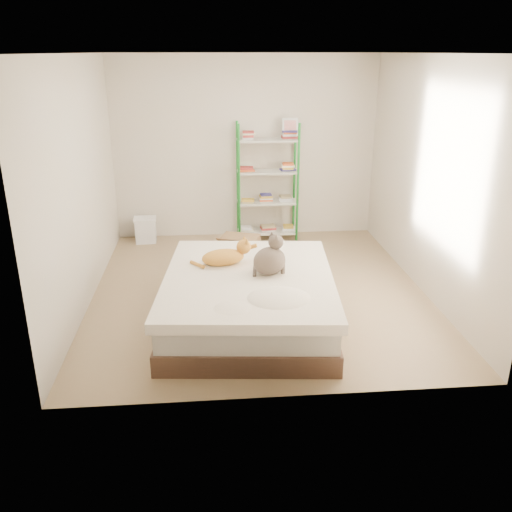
{
  "coord_description": "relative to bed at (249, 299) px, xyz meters",
  "views": [
    {
      "loc": [
        -0.54,
        -5.76,
        2.62
      ],
      "look_at": [
        -0.08,
        -0.51,
        0.62
      ],
      "focal_mm": 38.0,
      "sensor_mm": 36.0,
      "label": 1
    }
  ],
  "objects": [
    {
      "name": "orange_cat",
      "position": [
        -0.24,
        0.3,
        0.37
      ],
      "size": [
        0.58,
        0.39,
        0.21
      ],
      "primitive_type": null,
      "rotation": [
        0.0,
        0.0,
        0.21
      ],
      "color": "gold",
      "rests_on": "bed"
    },
    {
      "name": "grey_cat",
      "position": [
        0.21,
        0.01,
        0.47
      ],
      "size": [
        0.45,
        0.42,
        0.41
      ],
      "primitive_type": null,
      "rotation": [
        0.0,
        0.0,
        1.98
      ],
      "color": "#735F4E",
      "rests_on": "bed"
    },
    {
      "name": "room",
      "position": [
        0.18,
        0.81,
        1.03
      ],
      "size": [
        3.81,
        4.21,
        2.61
      ],
      "color": "#967F5B",
      "rests_on": "ground"
    },
    {
      "name": "bed",
      "position": [
        0.0,
        0.0,
        0.0
      ],
      "size": [
        1.85,
        2.23,
        0.53
      ],
      "rotation": [
        0.0,
        0.0,
        -0.09
      ],
      "color": "brown",
      "rests_on": "ground"
    },
    {
      "name": "cardboard_box",
      "position": [
        0.01,
        1.77,
        -0.09
      ],
      "size": [
        0.58,
        0.59,
        0.39
      ],
      "rotation": [
        0.0,
        0.0,
        -0.34
      ],
      "color": "olive",
      "rests_on": "ground"
    },
    {
      "name": "white_bin",
      "position": [
        -1.3,
        2.66,
        -0.08
      ],
      "size": [
        0.33,
        0.29,
        0.36
      ],
      "rotation": [
        0.0,
        0.0,
        0.05
      ],
      "color": "white",
      "rests_on": "ground"
    },
    {
      "name": "shelf_unit",
      "position": [
        0.48,
        2.69,
        0.52
      ],
      "size": [
        0.88,
        0.36,
        1.74
      ],
      "color": "#20842B",
      "rests_on": "ground"
    }
  ]
}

